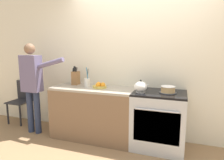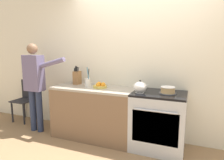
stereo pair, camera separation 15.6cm
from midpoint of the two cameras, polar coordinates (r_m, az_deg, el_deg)
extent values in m
plane|color=#93704C|center=(3.17, 3.98, -20.01)|extent=(16.00, 16.00, 0.00)
cube|color=silver|center=(3.40, 7.14, 5.00)|extent=(8.00, 0.04, 2.60)
cube|color=brown|center=(3.51, -6.47, -9.48)|extent=(1.40, 0.63, 0.85)
cube|color=#9E9384|center=(3.39, -6.61, -2.40)|extent=(1.40, 0.63, 0.03)
cube|color=#B7BABF|center=(3.21, 11.77, -11.41)|extent=(0.78, 0.63, 0.85)
cube|color=black|center=(2.92, 10.95, -13.10)|extent=(0.64, 0.01, 0.47)
cylinder|color=#B7BABF|center=(2.81, 11.03, -8.59)|extent=(0.59, 0.02, 0.02)
cube|color=black|center=(3.08, 12.04, -3.71)|extent=(0.78, 0.63, 0.03)
cylinder|color=#4C4C51|center=(3.06, 14.26, -3.50)|extent=(0.25, 0.25, 0.01)
cylinder|color=tan|center=(3.06, 14.28, -3.03)|extent=(0.20, 0.20, 0.04)
cylinder|color=tan|center=(3.05, 14.31, -2.28)|extent=(0.20, 0.20, 0.04)
cylinder|color=white|center=(3.04, 14.33, -1.83)|extent=(0.21, 0.21, 0.01)
cylinder|color=white|center=(3.02, 6.68, -3.44)|extent=(0.14, 0.14, 0.01)
ellipsoid|color=white|center=(3.01, 6.71, -1.95)|extent=(0.20, 0.20, 0.17)
cone|color=white|center=(2.98, 8.48, -1.51)|extent=(0.10, 0.04, 0.09)
sphere|color=black|center=(2.99, 6.74, -0.15)|extent=(0.02, 0.02, 0.02)
cube|color=olive|center=(3.67, -11.53, 0.56)|extent=(0.10, 0.14, 0.24)
cylinder|color=black|center=(3.64, -12.32, 2.85)|extent=(0.01, 0.03, 0.07)
cylinder|color=black|center=(3.62, -11.94, 3.06)|extent=(0.01, 0.04, 0.10)
cylinder|color=black|center=(3.60, -11.50, 2.93)|extent=(0.01, 0.04, 0.08)
cylinder|color=black|center=(3.66, -12.10, 3.14)|extent=(0.01, 0.04, 0.10)
cylinder|color=black|center=(3.65, -11.67, 3.03)|extent=(0.01, 0.04, 0.09)
cylinder|color=black|center=(3.63, -11.23, 2.95)|extent=(0.01, 0.04, 0.08)
cylinder|color=black|center=(3.69, -11.84, 3.15)|extent=(0.01, 0.04, 0.09)
cylinder|color=silver|center=(3.46, -8.45, -0.74)|extent=(0.10, 0.10, 0.14)
cylinder|color=teal|center=(3.42, -8.33, 1.23)|extent=(0.03, 0.04, 0.29)
cylinder|color=black|center=(3.45, -8.30, 1.06)|extent=(0.04, 0.02, 0.26)
cylinder|color=gold|center=(3.34, -4.89, -1.93)|extent=(0.23, 0.23, 0.04)
sphere|color=orange|center=(3.29, -3.98, -1.36)|extent=(0.08, 0.08, 0.08)
sphere|color=orange|center=(3.37, -5.16, -1.16)|extent=(0.08, 0.08, 0.08)
sphere|color=orange|center=(3.29, -5.44, -1.41)|extent=(0.07, 0.07, 0.07)
sphere|color=orange|center=(3.31, -3.99, -1.33)|extent=(0.08, 0.08, 0.08)
cylinder|color=#283351|center=(4.02, -23.36, -8.28)|extent=(0.11, 0.11, 0.77)
cylinder|color=#283351|center=(3.92, -21.62, -8.63)|extent=(0.11, 0.11, 0.77)
cube|color=slate|center=(3.82, -23.17, 1.69)|extent=(0.34, 0.20, 0.64)
cylinder|color=slate|center=(3.96, -25.46, 2.49)|extent=(0.08, 0.08, 0.54)
cylinder|color=slate|center=(3.55, -18.58, 4.54)|extent=(0.55, 0.08, 0.22)
sphere|color=#846047|center=(3.79, -23.60, 8.17)|extent=(0.19, 0.19, 0.19)
cylinder|color=#232328|center=(4.65, -28.50, -8.50)|extent=(0.04, 0.04, 0.43)
cylinder|color=#232328|center=(4.43, -25.67, -9.16)|extent=(0.04, 0.04, 0.43)
cylinder|color=#232328|center=(4.86, -25.70, -7.54)|extent=(0.04, 0.04, 0.43)
cylinder|color=#232328|center=(4.65, -22.87, -8.11)|extent=(0.04, 0.04, 0.43)
cube|color=#232328|center=(4.58, -25.89, -5.61)|extent=(0.40, 0.40, 0.02)
cube|color=#232328|center=(4.67, -24.47, -2.61)|extent=(0.40, 0.03, 0.40)
camera|label=1|loc=(0.08, -91.40, -0.23)|focal=32.00mm
camera|label=2|loc=(0.08, 88.60, 0.23)|focal=32.00mm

